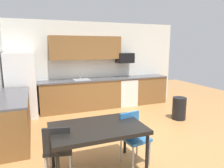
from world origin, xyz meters
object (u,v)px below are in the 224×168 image
microwave (125,58)px  trash_bin (179,108)px  refrigerator (21,86)px  chair_far_side (58,147)px  chair_near_table (133,134)px  dining_table (97,130)px  oven_range (126,91)px

microwave → trash_bin: microwave is taller
refrigerator → chair_far_side: (0.59, -3.14, -0.39)m
chair_near_table → dining_table: bearing=-173.1°
chair_far_side → trash_bin: 3.63m
refrigerator → trash_bin: size_ratio=2.98×
oven_range → chair_near_table: (-1.36, -3.20, 0.05)m
oven_range → trash_bin: oven_range is taller
refrigerator → chair_far_side: size_ratio=2.10×
refrigerator → chair_near_table: size_ratio=2.10×
oven_range → dining_table: (-2.00, -3.28, 0.24)m
trash_bin → microwave: bearing=111.6°
dining_table → trash_bin: (2.75, 1.49, -0.40)m
dining_table → chair_near_table: 0.68m
refrigerator → microwave: bearing=3.2°
oven_range → dining_table: size_ratio=0.65×
oven_range → chair_far_side: (-2.59, -3.22, 0.05)m
microwave → chair_near_table: size_ratio=0.64×
refrigerator → chair_far_side: bearing=-79.3°
chair_near_table → refrigerator: bearing=120.3°
dining_table → chair_far_side: bearing=174.5°
refrigerator → chair_far_side: refrigerator is taller
microwave → refrigerator: bearing=-176.8°
chair_far_side → microwave: bearing=52.1°
oven_range → microwave: size_ratio=1.69×
chair_near_table → chair_far_side: bearing=-179.0°
dining_table → chair_near_table: bearing=6.9°
oven_range → microwave: bearing=90.0°
refrigerator → chair_near_table: refrigerator is taller
oven_range → chair_far_side: size_ratio=1.07×
microwave → chair_far_side: bearing=-127.9°
microwave → chair_near_table: (-1.36, -3.30, -1.06)m
oven_range → refrigerator: bearing=-178.6°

